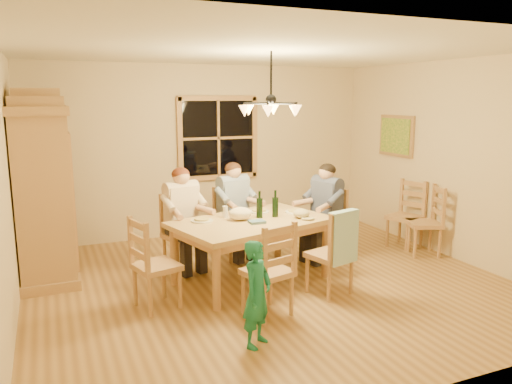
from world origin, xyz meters
name	(u,v)px	position (x,y,z in m)	size (l,w,h in m)	color
floor	(270,283)	(0.00, 0.00, 0.00)	(5.50, 5.50, 0.00)	olive
ceiling	(271,51)	(0.00, 0.00, 2.70)	(5.50, 5.00, 0.02)	white
wall_back	(206,151)	(0.00, 2.50, 1.35)	(5.50, 0.02, 2.70)	beige
wall_left	(5,189)	(-2.75, 0.00, 1.35)	(0.02, 5.00, 2.70)	beige
wall_right	(454,160)	(2.75, 0.00, 1.35)	(0.02, 5.00, 2.70)	beige
window	(218,138)	(0.20, 2.47, 1.55)	(1.30, 0.06, 1.30)	black
painting	(396,136)	(2.71, 1.20, 1.60)	(0.06, 0.78, 0.64)	#936440
chandelier	(271,108)	(0.00, 0.00, 2.08)	(0.77, 0.68, 0.71)	black
armoire	(44,193)	(-2.42, 1.32, 1.06)	(0.66, 1.40, 2.30)	#936440
dining_table	(251,228)	(-0.17, 0.17, 0.66)	(2.04, 1.54, 0.76)	tan
chair_far_left	(183,247)	(-0.83, 0.87, 0.30)	(0.53, 0.52, 0.99)	#B97D52
chair_far_right	(234,236)	(-0.05, 1.08, 0.30)	(0.53, 0.52, 0.99)	#B97D52
chair_near_left	(267,286)	(-0.39, -0.78, 0.30)	(0.53, 0.52, 0.99)	#B97D52
chair_near_right	(329,268)	(0.49, -0.54, 0.30)	(0.53, 0.52, 0.99)	#B97D52
chair_end_left	(157,280)	(-1.39, -0.16, 0.30)	(0.52, 0.53, 0.99)	#B97D52
chair_end_right	(325,239)	(1.04, 0.49, 0.30)	(0.52, 0.53, 0.99)	#B97D52
adult_woman	(182,206)	(-0.83, 0.87, 0.84)	(0.48, 0.50, 0.87)	beige
adult_plaid_man	(234,198)	(-0.05, 1.08, 0.84)	(0.48, 0.50, 0.87)	#324C89
adult_slate_man	(326,200)	(1.04, 0.49, 0.84)	(0.50, 0.48, 0.87)	#42496A
towel	(343,237)	(0.54, -0.73, 0.70)	(0.38, 0.10, 0.58)	#9DC9D4
wine_bottle_a	(260,204)	(-0.04, 0.23, 0.93)	(0.08, 0.08, 0.33)	black
wine_bottle_b	(275,204)	(0.16, 0.20, 0.93)	(0.08, 0.08, 0.33)	black
plate_woman	(202,221)	(-0.74, 0.33, 0.77)	(0.26, 0.26, 0.02)	white
plate_plaid	(259,212)	(0.07, 0.50, 0.77)	(0.26, 0.26, 0.02)	white
plate_slate	(295,212)	(0.49, 0.30, 0.77)	(0.26, 0.26, 0.02)	white
wine_glass_a	(225,212)	(-0.41, 0.41, 0.83)	(0.06, 0.06, 0.14)	silver
wine_glass_b	(274,206)	(0.28, 0.49, 0.83)	(0.06, 0.06, 0.14)	silver
cap	(301,213)	(0.43, 0.03, 0.82)	(0.20, 0.20, 0.11)	tan
napkin	(257,222)	(-0.17, 0.00, 0.78)	(0.18, 0.14, 0.03)	slate
cloth_bundle	(240,214)	(-0.29, 0.22, 0.84)	(0.28, 0.22, 0.15)	beige
child	(257,294)	(-0.73, -1.33, 0.49)	(0.35, 0.23, 0.97)	#19745A
chair_spare_front	(423,234)	(2.45, 0.17, 0.30)	(0.55, 0.56, 0.99)	#B97D52
chair_spare_back	(404,227)	(2.45, 0.57, 0.30)	(0.54, 0.56, 0.99)	#B97D52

